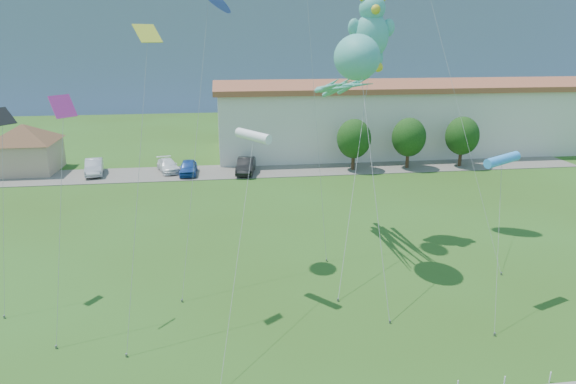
{
  "coord_description": "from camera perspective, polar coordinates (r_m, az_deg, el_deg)",
  "views": [
    {
      "loc": [
        -4.08,
        -17.55,
        13.58
      ],
      "look_at": [
        -0.56,
        8.0,
        5.78
      ],
      "focal_mm": 32.0,
      "sensor_mm": 36.0,
      "label": 1
    }
  ],
  "objects": [
    {
      "name": "teddy_bear_kite",
      "position": [
        35.38,
        9.24,
        17.33
      ],
      "size": [
        5.75,
        10.92,
        16.37
      ],
      "color": "#45AB9E",
      "rests_on": "ground"
    },
    {
      "name": "small_kite_yellow",
      "position": [
        24.84,
        -15.61,
        12.69
      ],
      "size": [
        2.09,
        5.44,
        14.18
      ],
      "color": "gold",
      "rests_on": "ground"
    },
    {
      "name": "small_kite_black",
      "position": [
        29.81,
        -29.2,
        5.37
      ],
      "size": [
        1.29,
        3.72,
        10.17
      ],
      "color": "black",
      "rests_on": "ground"
    },
    {
      "name": "warehouse",
      "position": [
        69.15,
        18.21,
        8.14
      ],
      "size": [
        61.0,
        15.0,
        8.2
      ],
      "color": "beige",
      "rests_on": "ground"
    },
    {
      "name": "parked_car_black",
      "position": [
        53.26,
        -4.71,
        2.93
      ],
      "size": [
        2.41,
        4.97,
        1.57
      ],
      "primitive_type": "imported",
      "rotation": [
        0.0,
        0.0,
        -0.16
      ],
      "color": "black",
      "rests_on": "parking_strip"
    },
    {
      "name": "ground",
      "position": [
        22.56,
        4.45,
        -20.24
      ],
      "size": [
        160.0,
        160.0,
        0.0
      ],
      "primitive_type": "plane",
      "color": "#2F4E16",
      "rests_on": "ground"
    },
    {
      "name": "pavilion",
      "position": [
        59.95,
        -27.22,
        4.82
      ],
      "size": [
        9.2,
        9.2,
        5.0
      ],
      "color": "tan",
      "rests_on": "ground"
    },
    {
      "name": "tree_near",
      "position": [
        54.4,
        7.33,
        5.89
      ],
      "size": [
        3.6,
        3.6,
        5.47
      ],
      "color": "#3F2B19",
      "rests_on": "ground"
    },
    {
      "name": "small_kite_pink",
      "position": [
        25.88,
        -23.8,
        6.14
      ],
      "size": [
        1.36,
        4.07,
        10.97
      ],
      "color": "#EF35A0",
      "rests_on": "ground"
    },
    {
      "name": "tree_far",
      "position": [
        58.66,
        18.79,
        5.93
      ],
      "size": [
        3.6,
        3.6,
        5.47
      ],
      "color": "#3F2B19",
      "rests_on": "ground"
    },
    {
      "name": "octopus_kite",
      "position": [
        31.28,
        6.91,
        13.22
      ],
      "size": [
        2.55,
        14.36,
        13.77
      ],
      "color": "#45AB9E",
      "rests_on": "ground"
    },
    {
      "name": "parked_car_white",
      "position": [
        55.24,
        -13.2,
        2.89
      ],
      "size": [
        2.93,
        4.71,
        1.27
      ],
      "primitive_type": "imported",
      "rotation": [
        0.0,
        0.0,
        0.28
      ],
      "color": "white",
      "rests_on": "parking_strip"
    },
    {
      "name": "parked_car_blue",
      "position": [
        53.63,
        -11.02,
        2.7
      ],
      "size": [
        1.77,
        4.26,
        1.44
      ],
      "primitive_type": "imported",
      "rotation": [
        0.0,
        0.0,
        -0.01
      ],
      "color": "#1B4499",
      "rests_on": "parking_strip"
    },
    {
      "name": "parking_strip",
      "position": [
        54.42,
        -3.31,
        2.38
      ],
      "size": [
        70.0,
        6.0,
        0.06
      ],
      "primitive_type": "cube",
      "color": "#59544C",
      "rests_on": "ground"
    },
    {
      "name": "parked_car_silver",
      "position": [
        56.28,
        -20.75,
        2.63
      ],
      "size": [
        2.38,
        4.91,
        1.55
      ],
      "primitive_type": "imported",
      "rotation": [
        0.0,
        0.0,
        0.16
      ],
      "color": "#B7B5BC",
      "rests_on": "parking_strip"
    },
    {
      "name": "small_kite_white",
      "position": [
        26.19,
        -3.91,
        6.04
      ],
      "size": [
        2.43,
        9.58,
        9.21
      ],
      "color": "white",
      "rests_on": "ground"
    },
    {
      "name": "hill_ridge",
      "position": [
        137.61,
        -6.41,
        16.28
      ],
      "size": [
        160.0,
        50.0,
        25.0
      ],
      "primitive_type": "cube",
      "color": "gray",
      "rests_on": "ground"
    },
    {
      "name": "tree_mid",
      "position": [
        56.25,
        13.28,
        5.94
      ],
      "size": [
        3.6,
        3.6,
        5.47
      ],
      "color": "#3F2B19",
      "rests_on": "ground"
    },
    {
      "name": "small_kite_cyan",
      "position": [
        28.2,
        22.69,
        3.2
      ],
      "size": [
        1.91,
        5.04,
        8.06
      ],
      "color": "#379CF9",
      "rests_on": "ground"
    }
  ]
}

